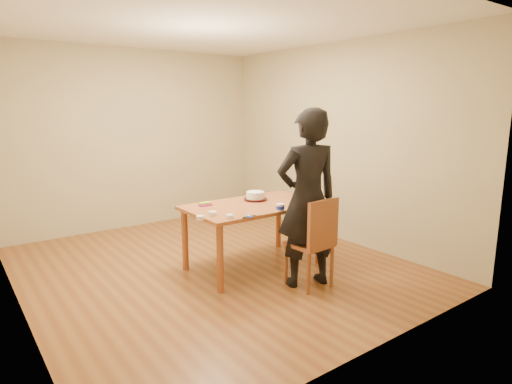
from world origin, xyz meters
TOP-DOWN VIEW (x-y plane):
  - room_shell at (0.00, 0.34)m, footprint 4.00×4.50m
  - dining_table at (0.37, -0.29)m, footprint 1.53×0.91m
  - dining_chair at (0.52, -1.06)m, footprint 0.42×0.42m
  - cake_plate at (0.52, -0.12)m, footprint 0.28×0.28m
  - cake at (0.52, -0.12)m, footprint 0.22×0.22m
  - frosting_dome at (0.52, -0.12)m, footprint 0.21×0.21m
  - frosting_tub at (0.42, -0.71)m, footprint 0.09×0.09m
  - frosting_lid at (-0.00, -0.72)m, footprint 0.09×0.09m
  - frosting_dollop at (-0.00, -0.72)m, footprint 0.04×0.04m
  - ramekin_green at (-0.18, -0.64)m, footprint 0.08×0.08m
  - ramekin_yellow at (-0.26, -0.45)m, footprint 0.09×0.09m
  - ramekin_multi at (-0.45, -0.51)m, footprint 0.08×0.08m
  - candy_box_pink at (-0.11, -0.03)m, footprint 0.14×0.07m
  - candy_box_green at (-0.11, -0.03)m, footprint 0.13×0.07m
  - spatula at (-0.00, -0.72)m, footprint 0.16×0.02m
  - person at (0.52, -1.02)m, footprint 0.77×0.61m

SIDE VIEW (x-z plane):
  - dining_chair at x=0.52m, z-range 0.43..0.47m
  - dining_table at x=0.37m, z-range 0.71..0.75m
  - frosting_lid at x=0.00m, z-range 0.75..0.76m
  - spatula at x=0.00m, z-range 0.75..0.76m
  - cake_plate at x=0.52m, z-range 0.75..0.77m
  - candy_box_pink at x=-0.11m, z-range 0.75..0.77m
  - frosting_dollop at x=0.00m, z-range 0.76..0.77m
  - ramekin_green at x=-0.18m, z-range 0.75..0.79m
  - ramekin_multi at x=-0.45m, z-range 0.75..0.79m
  - ramekin_yellow at x=-0.26m, z-range 0.75..0.79m
  - candy_box_green at x=-0.11m, z-range 0.77..0.79m
  - frosting_tub at x=0.42m, z-range 0.75..0.83m
  - cake at x=0.52m, z-range 0.77..0.84m
  - frosting_dome at x=0.52m, z-range 0.84..0.87m
  - person at x=0.52m, z-range 0.00..1.84m
  - room_shell at x=0.00m, z-range 0.00..2.70m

